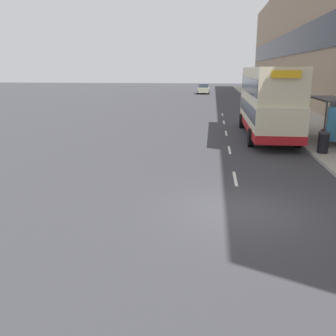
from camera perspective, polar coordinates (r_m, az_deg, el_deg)
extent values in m
plane|color=#38383D|center=(11.65, 11.13, -6.45)|extent=(220.00, 220.00, 0.00)
cube|color=#A39E93|center=(50.07, 15.50, 9.55)|extent=(5.00, 93.00, 0.14)
cube|color=#9E846B|center=(50.83, 20.88, 18.58)|extent=(3.00, 93.00, 16.70)
cube|color=black|center=(50.44, 19.01, 17.81)|extent=(0.12, 89.28, 3.01)
cube|color=silver|center=(14.97, 10.19, -1.59)|extent=(0.12, 2.00, 0.01)
cube|color=silver|center=(20.26, 9.34, 2.73)|extent=(0.12, 2.00, 0.01)
cube|color=silver|center=(25.63, 8.85, 5.26)|extent=(0.12, 2.00, 0.01)
cube|color=silver|center=(31.02, 8.52, 6.90)|extent=(0.12, 2.00, 0.01)
cube|color=silver|center=(36.44, 8.29, 8.06)|extent=(0.12, 2.00, 0.01)
cube|color=#4C4C51|center=(23.30, 23.45, 9.68)|extent=(1.60, 4.20, 0.08)
cylinder|color=#4C4C51|center=(21.32, 22.78, 6.02)|extent=(0.10, 0.10, 2.40)
cylinder|color=#4C4C51|center=(25.16, 20.36, 7.41)|extent=(0.10, 0.10, 2.40)
cylinder|color=#4C4C51|center=(25.52, 23.43, 7.21)|extent=(0.10, 0.10, 2.40)
cube|color=maroon|center=(23.59, 23.52, 4.83)|extent=(0.36, 2.80, 0.08)
cube|color=beige|center=(24.69, 14.85, 7.91)|extent=(2.55, 10.85, 1.85)
cube|color=beige|center=(24.55, 15.15, 12.32)|extent=(2.50, 10.52, 1.95)
cube|color=#B2191E|center=(24.78, 14.75, 6.31)|extent=(2.58, 10.90, 0.45)
cube|color=#2D3847|center=(24.65, 14.91, 8.77)|extent=(2.58, 10.20, 0.81)
cube|color=#2D3847|center=(24.56, 15.13, 12.09)|extent=(2.55, 10.20, 0.94)
cube|color=yellow|center=(19.20, 17.57, 13.47)|extent=(1.40, 0.08, 0.36)
cylinder|color=black|center=(28.30, 11.16, 7.05)|extent=(0.30, 1.00, 1.00)
cylinder|color=black|center=(28.61, 16.29, 6.82)|extent=(0.30, 1.00, 1.00)
cylinder|color=black|center=(21.36, 12.50, 4.54)|extent=(0.30, 1.00, 1.00)
cylinder|color=black|center=(21.77, 19.21, 4.26)|extent=(0.30, 1.00, 1.00)
cube|color=#B7B799|center=(67.95, 5.42, 11.77)|extent=(1.89, 4.22, 0.78)
cube|color=#2D3847|center=(68.12, 5.44, 12.37)|extent=(1.66, 2.03, 0.64)
cylinder|color=black|center=(66.64, 6.21, 11.36)|extent=(0.20, 0.60, 0.60)
cylinder|color=black|center=(66.69, 4.56, 11.40)|extent=(0.20, 0.60, 0.60)
cylinder|color=black|center=(69.26, 6.24, 11.48)|extent=(0.20, 0.60, 0.60)
cylinder|color=black|center=(69.30, 4.65, 11.52)|extent=(0.20, 0.60, 0.60)
cylinder|color=black|center=(20.12, 22.58, 3.48)|extent=(0.52, 0.52, 0.95)
cylinder|color=#2D2D33|center=(20.04, 22.73, 4.95)|extent=(0.55, 0.55, 0.10)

